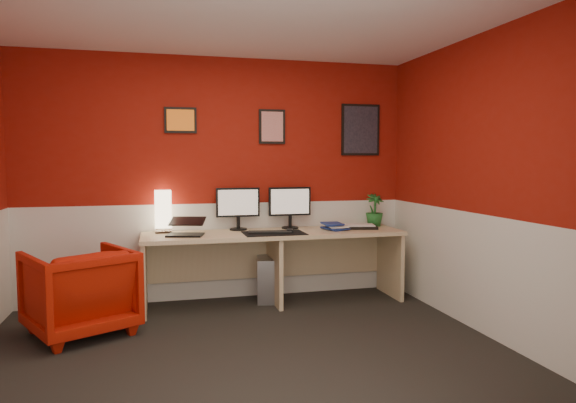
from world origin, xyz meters
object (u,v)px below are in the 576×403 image
at_px(desk, 275,268).
at_px(potted_plant, 374,210).
at_px(monitor_left, 238,202).
at_px(laptop, 185,224).
at_px(monitor_right, 290,201).
at_px(armchair, 80,291).
at_px(pc_tower, 267,278).
at_px(shoji_lamp, 163,212).
at_px(zen_tray, 360,227).

bearing_deg(desk, potted_plant, 8.63).
xyz_separation_m(desk, monitor_left, (-0.33, 0.23, 0.66)).
bearing_deg(laptop, potted_plant, 21.78).
bearing_deg(laptop, monitor_right, 29.18).
bearing_deg(armchair, laptop, 178.40).
bearing_deg(monitor_left, laptop, -152.42).
xyz_separation_m(monitor_left, armchair, (-1.44, -0.73, -0.66)).
bearing_deg(pc_tower, potted_plant, 11.74).
xyz_separation_m(desk, shoji_lamp, (-1.08, 0.23, 0.56)).
bearing_deg(monitor_left, pc_tower, -15.18).
relative_size(monitor_left, monitor_right, 1.00).
height_order(zen_tray, armchair, zen_tray).
xyz_separation_m(monitor_right, armchair, (-1.99, -0.71, -0.66)).
distance_m(monitor_right, potted_plant, 0.95).
height_order(potted_plant, pc_tower, potted_plant).
distance_m(zen_tray, armchair, 2.78).
bearing_deg(desk, monitor_right, 44.47).
bearing_deg(monitor_left, desk, -34.51).
bearing_deg(potted_plant, zen_tray, -147.66).
height_order(shoji_lamp, armchair, shoji_lamp).
xyz_separation_m(laptop, zen_tray, (1.81, 0.09, -0.09)).
distance_m(shoji_lamp, armchair, 1.16).
distance_m(desk, potted_plant, 1.29).
height_order(monitor_right, potted_plant, monitor_right).
distance_m(desk, armchair, 1.84).
xyz_separation_m(desk, pc_tower, (-0.05, 0.15, -0.14)).
height_order(shoji_lamp, potted_plant, shoji_lamp).
height_order(monitor_right, armchair, monitor_right).
height_order(monitor_left, armchair, monitor_left).
bearing_deg(shoji_lamp, pc_tower, -4.44).
relative_size(laptop, zen_tray, 0.94).
bearing_deg(desk, zen_tray, 1.89).
distance_m(desk, monitor_left, 0.77).
relative_size(zen_tray, potted_plant, 1.00).
height_order(pc_tower, armchair, armchair).
relative_size(shoji_lamp, armchair, 0.51).
xyz_separation_m(laptop, monitor_right, (1.10, 0.28, 0.18)).
height_order(shoji_lamp, pc_tower, shoji_lamp).
relative_size(monitor_left, armchair, 0.73).
bearing_deg(monitor_right, desk, -135.53).
bearing_deg(laptop, desk, 19.14).
xyz_separation_m(potted_plant, armchair, (-2.93, -0.67, -0.55)).
bearing_deg(laptop, zen_tray, 18.07).
bearing_deg(potted_plant, shoji_lamp, 178.59).
relative_size(monitor_right, pc_tower, 1.29).
bearing_deg(zen_tray, desk, -178.11).
bearing_deg(laptop, pc_tower, 29.36).
relative_size(desk, potted_plant, 7.40).
height_order(desk, monitor_left, monitor_left).
bearing_deg(desk, shoji_lamp, 167.96).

